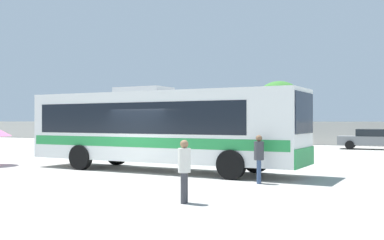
% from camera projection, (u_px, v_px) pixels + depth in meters
% --- Properties ---
extents(ground_plane, '(300.00, 300.00, 0.00)m').
position_uv_depth(ground_plane, '(235.00, 157.00, 26.29)').
color(ground_plane, '#A3A099').
extents(perimeter_wall, '(80.00, 0.30, 2.00)m').
position_uv_depth(perimeter_wall, '(304.00, 133.00, 39.85)').
color(perimeter_wall, beige).
rests_on(perimeter_wall, ground_plane).
extents(coach_bus_white_green, '(11.74, 2.76, 3.44)m').
position_uv_depth(coach_bus_white_green, '(159.00, 126.00, 18.79)').
color(coach_bus_white_green, white).
rests_on(coach_bus_white_green, ground_plane).
extents(attendant_by_bus_door, '(0.40, 0.40, 1.58)m').
position_uv_depth(attendant_by_bus_door, '(259.00, 156.00, 14.94)').
color(attendant_by_bus_door, '#33476B').
rests_on(attendant_by_bus_door, ground_plane).
extents(passenger_waiting_on_apron, '(0.38, 0.38, 1.57)m').
position_uv_depth(passenger_waiting_on_apron, '(184.00, 167.00, 11.35)').
color(passenger_waiting_on_apron, '#38383D').
rests_on(passenger_waiting_on_apron, ground_plane).
extents(parked_car_leftmost_dark_blue, '(4.10, 2.13, 1.54)m').
position_uv_depth(parked_car_leftmost_dark_blue, '(153.00, 135.00, 41.27)').
color(parked_car_leftmost_dark_blue, navy).
rests_on(parked_car_leftmost_dark_blue, ground_plane).
extents(parked_car_second_grey, '(4.08, 2.04, 1.53)m').
position_uv_depth(parked_car_second_grey, '(212.00, 136.00, 38.92)').
color(parked_car_second_grey, slate).
rests_on(parked_car_second_grey, ground_plane).
extents(parked_car_third_silver, '(4.25, 2.04, 1.41)m').
position_uv_depth(parked_car_third_silver, '(279.00, 137.00, 36.51)').
color(parked_car_third_silver, '#B7BABF').
rests_on(parked_car_third_silver, ground_plane).
extents(parked_car_rightmost_grey, '(4.72, 2.27, 1.46)m').
position_uv_depth(parked_car_rightmost_grey, '(372.00, 139.00, 33.09)').
color(parked_car_rightmost_grey, slate).
rests_on(parked_car_rightmost_grey, ground_plane).
extents(roadside_tree_left, '(4.22, 4.22, 5.56)m').
position_uv_depth(roadside_tree_left, '(162.00, 105.00, 50.16)').
color(roadside_tree_left, brown).
rests_on(roadside_tree_left, ground_plane).
extents(roadside_tree_midleft, '(4.83, 4.83, 6.18)m').
position_uv_depth(roadside_tree_midleft, '(279.00, 101.00, 47.48)').
color(roadside_tree_midleft, brown).
rests_on(roadside_tree_midleft, ground_plane).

